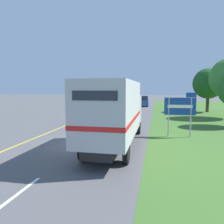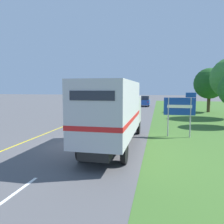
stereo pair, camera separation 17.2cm
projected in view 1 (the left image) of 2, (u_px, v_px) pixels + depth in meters
The scene contains 14 objects.
ground_plane at pixel (84, 144), 12.97m from camera, with size 200.00×200.00×0.00m, color #515154.
edge_line_yellow at pixel (95, 114), 28.72m from camera, with size 0.12×64.97×0.01m, color yellow.
centre_dash_nearest at pixel (17, 195), 6.77m from camera, with size 0.12×2.60×0.01m, color white.
centre_dash_near at pixel (85, 143), 13.20m from camera, with size 0.12×2.60×0.01m, color white.
centre_dash_mid_a at pixel (109, 125), 19.62m from camera, with size 0.12×2.60×0.01m, color white.
centre_dash_mid_b at pixel (121, 116), 26.05m from camera, with size 0.12×2.60×0.01m, color white.
centre_dash_far at pixel (128, 111), 32.48m from camera, with size 0.12×2.60×0.01m, color white.
centre_dash_farthest at pixel (133, 107), 38.90m from camera, with size 0.12×2.60×0.01m, color white.
horse_trailer_truck at pixel (115, 111), 12.06m from camera, with size 2.33×8.78×3.66m.
lead_car_white at pixel (105, 107), 26.56m from camera, with size 1.80×4.46×2.02m.
lead_car_blue_ahead at pixel (144, 101), 40.51m from camera, with size 1.80×3.83×1.94m.
lead_car_white_ahead at pixel (131, 99), 50.07m from camera, with size 1.80×4.12×1.84m.
highway_sign at pixel (181, 108), 14.72m from camera, with size 2.06×0.09×3.02m.
roadside_tree_far at pixel (208, 84), 30.26m from camera, with size 4.25×4.25×6.11m.
Camera 1 is at (4.21, -12.09, 3.29)m, focal length 35.00 mm.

